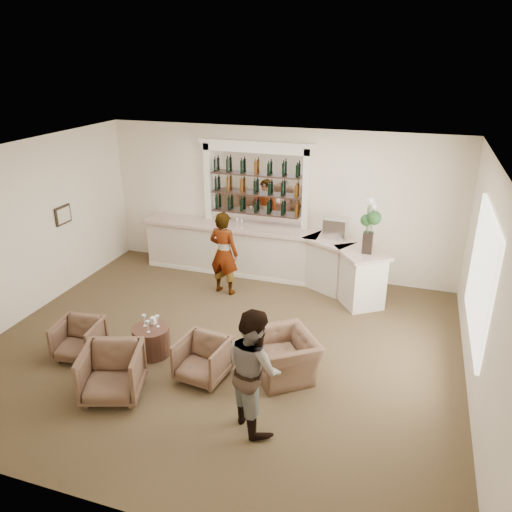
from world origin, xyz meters
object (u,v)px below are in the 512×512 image
Objects in this scene: cocktail_table at (151,341)px; espresso_machine at (336,228)px; armchair_center at (112,373)px; sommelier at (224,253)px; flower_vase at (369,222)px; armchair_far at (285,356)px; armchair_left at (79,339)px; armchair_right at (203,359)px; bar_counter at (264,254)px; guest at (254,369)px.

espresso_machine is (2.44, 3.61, 1.10)m from cocktail_table.
cocktail_table is 0.72× the size of armchair_center.
sommelier is 2.07× the size of armchair_center.
flower_vase is at bearing -39.81° from espresso_machine.
cocktail_table is 2.29m from armchair_far.
flower_vase reaches higher than armchair_far.
armchair_right is (2.21, 0.09, 0.01)m from armchair_left.
bar_counter is 1.18m from sommelier.
guest is 1.41m from armchair_right.
espresso_machine is (0.26, 4.69, 0.47)m from guest.
sommelier is 3.78× the size of espresso_machine.
armchair_right is (1.09, 0.81, -0.05)m from armchair_center.
bar_counter is at bearing -111.12° from sommelier.
cocktail_table is 1.20m from armchair_left.
armchair_center is (-2.18, -0.08, -0.49)m from guest.
flower_vase reaches higher than armchair_right.
espresso_machine is at bearing -47.77° from guest.
bar_counter reaches higher than armchair_center.
armchair_left is 5.64m from flower_vase.
guest is 1.70× the size of armchair_far.
sommelier is 1.62× the size of flower_vase.
cocktail_table is 4.57m from flower_vase.
cocktail_table is 0.36× the size of guest.
cocktail_table is 0.60× the size of armchair_far.
armchair_far reaches higher than armchair_left.
guest is at bearing 126.25° from sommelier.
bar_counter is at bearing 56.22° from armchair_left.
armchair_left is at bearing 128.97° from armchair_center.
bar_counter reaches higher than armchair_far.
flower_vase reaches higher than cocktail_table.
guest is 3.40m from armchair_left.
flower_vase is (4.29, 3.36, 1.43)m from armchair_left.
flower_vase is (0.89, 2.78, 1.43)m from armchair_far.
armchair_far is at bearing -49.38° from guest.
sommelier is at bearing -17.52° from guest.
espresso_machine is at bearing 136.93° from flower_vase.
guest is at bearing -74.36° from bar_counter.
cocktail_table is 0.57× the size of flower_vase.
sommelier is (-0.57, -0.98, 0.32)m from bar_counter.
armchair_left is at bearing -141.90° from flower_vase.
armchair_left is 2.21m from armchair_right.
armchair_left is 0.70× the size of armchair_far.
guest is 1.34m from armchair_far.
guest reaches higher than armchair_right.
sommelier is at bearing -178.74° from armchair_far.
espresso_machine reaches higher than armchair_right.
armchair_right is (1.10, -0.35, 0.09)m from cocktail_table.
bar_counter is 5.18× the size of flower_vase.
guest reaches higher than armchair_far.
sommelier is at bearing 67.19° from armchair_center.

